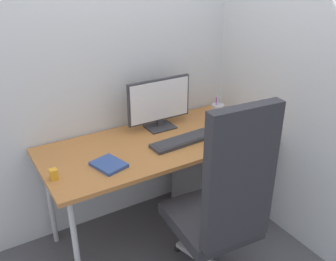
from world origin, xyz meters
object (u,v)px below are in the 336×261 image
(mouse, at_px, (223,131))
(desk_clamp_accessory, at_px, (54,174))
(monitor, at_px, (159,103))
(coffee_mug, at_px, (215,141))
(keyboard, at_px, (183,141))
(pen_holder, at_px, (218,111))
(filing_cabinet, at_px, (214,177))
(notebook, at_px, (109,165))
(office_chair, at_px, (224,203))

(mouse, height_order, desk_clamp_accessory, desk_clamp_accessory)
(mouse, bearing_deg, monitor, 119.19)
(coffee_mug, bearing_deg, desk_clamp_accessory, 170.88)
(keyboard, distance_m, coffee_mug, 0.22)
(monitor, height_order, coffee_mug, monitor)
(keyboard, bearing_deg, pen_holder, 24.82)
(filing_cabinet, xyz_separation_m, notebook, (-0.91, -0.13, 0.45))
(monitor, bearing_deg, filing_cabinet, -26.72)
(monitor, relative_size, mouse, 5.85)
(keyboard, bearing_deg, filing_cabinet, 15.26)
(filing_cabinet, relative_size, pen_holder, 3.19)
(office_chair, relative_size, coffee_mug, 10.47)
(monitor, distance_m, pen_holder, 0.50)
(notebook, bearing_deg, monitor, 15.30)
(monitor, xyz_separation_m, coffee_mug, (0.15, -0.45, -0.15))
(keyboard, height_order, mouse, mouse)
(office_chair, bearing_deg, desk_clamp_accessory, 144.01)
(desk_clamp_accessory, bearing_deg, pen_holder, 9.24)
(mouse, bearing_deg, notebook, 162.67)
(monitor, height_order, keyboard, monitor)
(notebook, bearing_deg, desk_clamp_accessory, 159.10)
(pen_holder, bearing_deg, monitor, 170.84)
(filing_cabinet, xyz_separation_m, keyboard, (-0.36, -0.10, 0.46))
(monitor, bearing_deg, desk_clamp_accessory, -161.13)
(mouse, distance_m, notebook, 0.87)
(office_chair, bearing_deg, pen_holder, 54.50)
(filing_cabinet, distance_m, desk_clamp_accessory, 1.32)
(office_chair, xyz_separation_m, pen_holder, (0.55, 0.78, 0.16))
(filing_cabinet, height_order, notebook, notebook)
(filing_cabinet, bearing_deg, notebook, -171.80)
(coffee_mug, distance_m, desk_clamp_accessory, 1.02)
(pen_holder, height_order, desk_clamp_accessory, pen_holder)
(office_chair, xyz_separation_m, mouse, (0.42, 0.54, 0.12))
(office_chair, xyz_separation_m, notebook, (-0.45, 0.53, 0.12))
(notebook, bearing_deg, office_chair, -65.25)
(office_chair, height_order, monitor, office_chair)
(notebook, xyz_separation_m, desk_clamp_accessory, (-0.32, 0.03, 0.02))
(keyboard, height_order, notebook, keyboard)
(notebook, height_order, coffee_mug, coffee_mug)
(pen_holder, height_order, coffee_mug, pen_holder)
(monitor, distance_m, desk_clamp_accessory, 0.92)
(office_chair, height_order, filing_cabinet, office_chair)
(keyboard, height_order, desk_clamp_accessory, desk_clamp_accessory)
(monitor, distance_m, notebook, 0.65)
(office_chair, distance_m, coffee_mug, 0.49)
(coffee_mug, bearing_deg, keyboard, 130.65)
(office_chair, height_order, desk_clamp_accessory, office_chair)
(notebook, bearing_deg, pen_holder, -2.02)
(keyboard, height_order, coffee_mug, coffee_mug)
(mouse, xyz_separation_m, desk_clamp_accessory, (-1.19, 0.02, 0.02))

